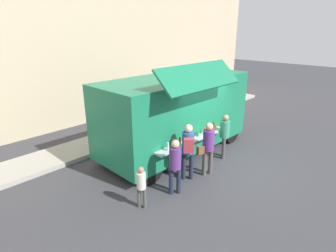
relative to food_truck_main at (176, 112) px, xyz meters
The scene contains 10 objects.
ground_plane 2.54m from the food_truck_main, 85.76° to the right, with size 60.00×60.00×0.00m, color #38383D.
curb_strip 5.00m from the food_truck_main, 146.79° to the left, with size 28.00×1.60×0.15m, color #9E998E.
building_behind 7.80m from the food_truck_main, 114.74° to the left, with size 32.00×2.40×9.15m, color tan.
food_truck_main is the anchor object (origin of this frame).
trash_bin 4.91m from the food_truck_main, 28.92° to the left, with size 0.60×0.60×1.03m, color #2E6539.
customer_front_ordering 2.08m from the food_truck_main, 108.44° to the right, with size 0.56×0.38×1.73m.
customer_mid_with_backpack 2.16m from the food_truck_main, 128.01° to the right, with size 0.55×0.55×1.78m.
customer_rear_waiting 2.90m from the food_truck_main, 138.28° to the right, with size 0.33×0.33×1.62m.
customer_extra_browsing 1.88m from the food_truck_main, 64.62° to the right, with size 0.33×0.33×1.60m.
child_near_queue 3.73m from the food_truck_main, 151.77° to the right, with size 0.24×0.24×1.17m.
Camera 1 is at (-7.30, -4.36, 4.42)m, focal length 29.63 mm.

